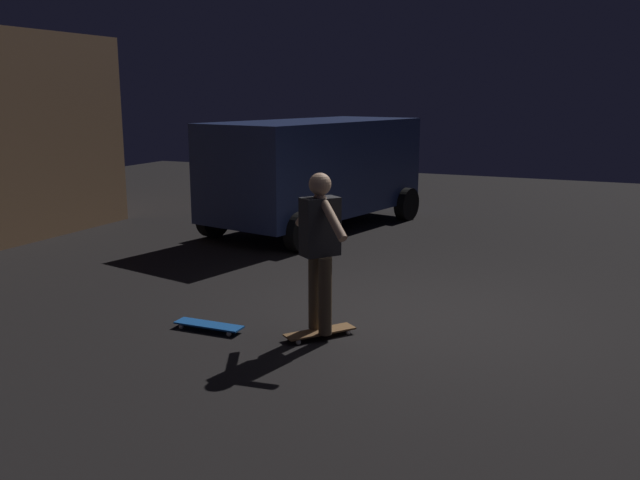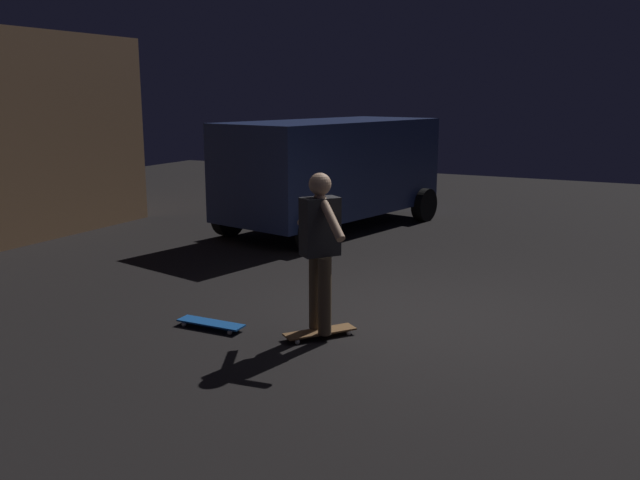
# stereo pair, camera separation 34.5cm
# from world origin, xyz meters

# --- Properties ---
(ground_plane) EXTENTS (28.00, 28.00, 0.00)m
(ground_plane) POSITION_xyz_m (0.00, 0.00, 0.00)
(ground_plane) COLOR black
(parked_van) EXTENTS (4.90, 3.04, 2.03)m
(parked_van) POSITION_xyz_m (4.33, 3.19, 1.16)
(parked_van) COLOR navy
(parked_van) RESTS_ON ground_plane
(skateboard_ridden) EXTENTS (0.74, 0.63, 0.07)m
(skateboard_ridden) POSITION_xyz_m (-1.08, 0.71, 0.06)
(skateboard_ridden) COLOR olive
(skateboard_ridden) RESTS_ON ground_plane
(skateboard_spare) EXTENTS (0.23, 0.78, 0.07)m
(skateboard_spare) POSITION_xyz_m (-1.37, 1.90, 0.06)
(skateboard_spare) COLOR #1959B2
(skateboard_spare) RESTS_ON ground_plane
(skater) EXTENTS (0.66, 0.84, 1.67)m
(skater) POSITION_xyz_m (-1.08, 0.71, 1.04)
(skater) COLOR brown
(skater) RESTS_ON skateboard_ridden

